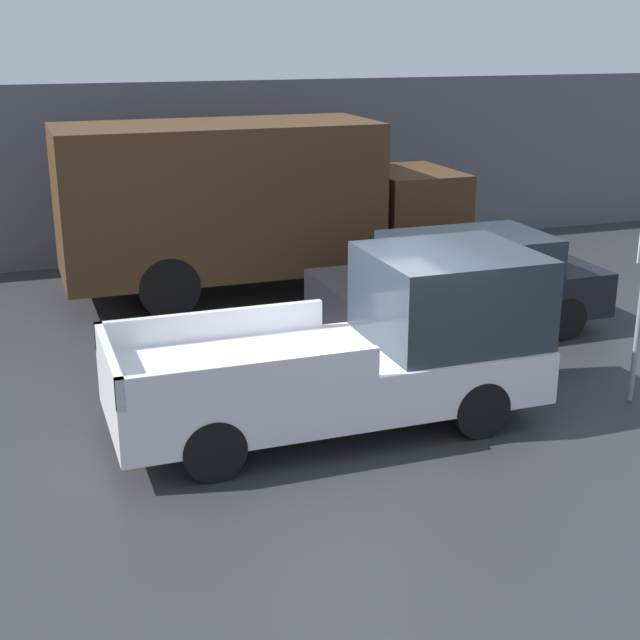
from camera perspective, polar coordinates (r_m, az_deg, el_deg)
ground_plane at (r=11.42m, az=3.08°, el=-6.51°), size 60.00×60.00×0.00m
building_wall at (r=19.55m, az=-7.48°, el=9.45°), size 28.00×0.15×3.74m
pickup_truck at (r=11.13m, az=3.10°, el=-1.78°), size 5.34×2.06×2.12m
car at (r=14.68m, az=9.03°, el=2.34°), size 4.65×2.02×1.61m
delivery_truck at (r=16.63m, az=-4.54°, el=7.55°), size 7.54×2.37×3.17m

